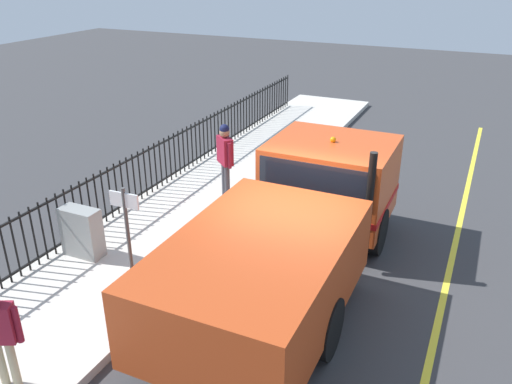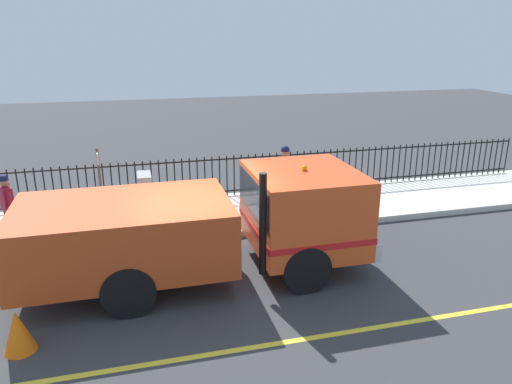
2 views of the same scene
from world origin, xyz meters
name	(u,v)px [view 1 (image 1 of 2)]	position (x,y,z in m)	size (l,w,h in m)	color
ground_plane	(291,284)	(0.00, 0.00, 0.00)	(57.95, 57.95, 0.00)	#38383A
sidewalk_slab	(147,243)	(3.22, 0.00, 0.08)	(2.99, 26.34, 0.16)	beige
lane_marking	(438,321)	(-2.61, 0.00, 0.00)	(0.12, 23.71, 0.01)	yellow
work_truck	(301,218)	(-0.02, -0.35, 1.21)	(2.51, 6.90, 2.43)	#D84C1E
worker_standing	(225,153)	(2.73, -2.61, 1.29)	(0.54, 0.51, 1.83)	maroon
iron_fence	(93,202)	(4.52, 0.00, 0.78)	(0.04, 22.43, 1.22)	black
utility_cabinet	(82,232)	(3.98, 0.98, 0.66)	(0.79, 0.36, 0.99)	gray
street_sign	(128,236)	(1.99, 1.99, 1.55)	(0.50, 0.06, 2.21)	#4C4C4C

